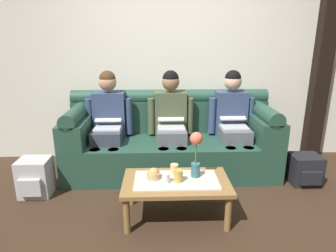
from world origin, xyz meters
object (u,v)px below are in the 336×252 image
Objects in this scene: backpack_left at (35,178)px; backpack_right at (305,170)px; cup_near_left at (178,176)px; person_middle at (171,118)px; cup_far_center at (174,169)px; person_right at (232,118)px; person_left at (108,119)px; cup_near_right at (166,178)px; couch at (171,141)px; coffee_table at (176,185)px; snack_bowl at (154,174)px; flower_vase at (196,150)px.

backpack_left is 2.93m from backpack_right.
cup_near_left is 1.63m from backpack_right.
person_middle is 3.10× the size of backpack_left.
cup_far_center is at bearing -90.66° from person_middle.
person_right is at bearing 50.58° from cup_far_center.
person_left is at bearing 128.62° from cup_far_center.
cup_far_center is 1.48m from backpack_left.
backpack_right is (1.59, 0.65, -0.25)m from cup_near_right.
backpack_left is (-1.44, -0.59, -0.17)m from couch.
person_right is at bearing -0.35° from couch.
couch is 22.94× the size of cup_near_left.
coffee_table is (0.00, -1.03, -0.34)m from person_middle.
person_right is at bearing 46.57° from snack_bowl.
cup_far_center is at bearing -129.42° from person_right.
flower_vase is (0.18, -0.98, 0.26)m from couch.
cup_near_left is 1.55m from backpack_left.
cup_near_right is at bearing -94.88° from couch.
cup_near_right is at bearing -157.65° from backpack_right.
cup_far_center is at bearing -161.94° from backpack_right.
snack_bowl is (0.55, -1.00, -0.24)m from person_left.
person_middle reaches higher than couch.
flower_vase is at bearing -13.70° from backpack_left.
snack_bowl is at bearing -61.38° from person_left.
flower_vase reaches higher than snack_bowl.
coffee_table is at bearing -84.49° from cup_far_center.
flower_vase is (0.18, -0.98, -0.03)m from person_middle.
coffee_table is at bearing -8.72° from snack_bowl.
snack_bowl is at bearing -101.28° from couch.
couch is 1.07m from cup_near_left.
couch is 2.02× the size of person_right.
person_middle is 2.90× the size of flower_vase.
snack_bowl is 0.31× the size of backpack_left.
person_middle is 0.99m from flower_vase.
cup_near_right is (-0.11, -0.02, -0.01)m from cup_near_left.
person_right is at bearing -0.01° from person_middle.
snack_bowl is at bearing -18.70° from backpack_left.
cup_far_center is at bearing 22.69° from snack_bowl.
couch is 0.93m from cup_far_center.
couch reaches higher than cup_near_right.
cup_near_left is (0.76, -1.07, -0.23)m from person_left.
person_left reaches higher than couch.
person_middle reaches higher than cup_near_left.
person_right is at bearing 59.73° from flower_vase.
person_left is at bearing 121.12° from cup_near_right.
backpack_left reaches higher than coffee_table.
person_left is at bearing 118.62° from snack_bowl.
couch reaches higher than snack_bowl.
person_middle is at bearing 163.93° from backpack_right.
coffee_table is at bearing -90.00° from person_middle.
backpack_right is (1.49, -0.43, -0.20)m from couch.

